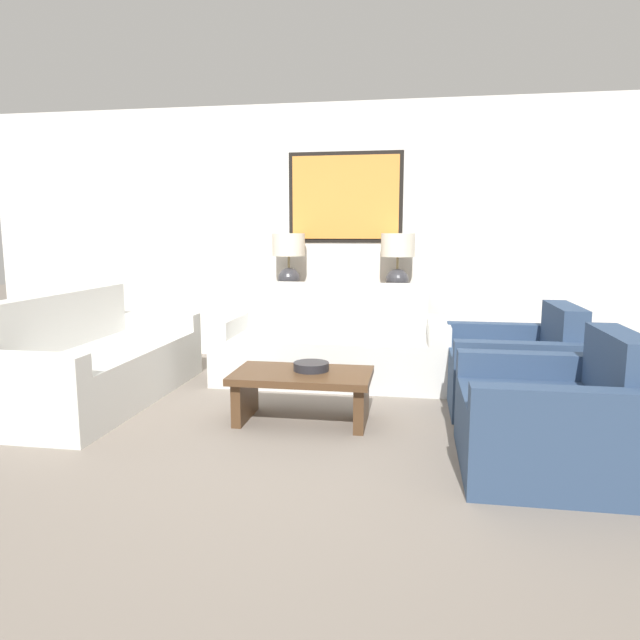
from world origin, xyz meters
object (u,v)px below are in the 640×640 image
(table_lamp_right, at_px, (398,257))
(console_table, at_px, (342,329))
(couch_by_back_wall, at_px, (333,349))
(coffee_table, at_px, (302,386))
(decorative_bowl, at_px, (311,366))
(armchair_near_back_wall, at_px, (515,372))
(table_lamp_left, at_px, (289,257))
(couch_by_side, at_px, (97,365))
(armchair_near_camera, at_px, (551,422))

(table_lamp_right, bearing_deg, console_table, 180.00)
(couch_by_back_wall, relative_size, coffee_table, 2.11)
(decorative_bowl, distance_m, armchair_near_back_wall, 1.59)
(console_table, height_order, table_lamp_left, table_lamp_left)
(table_lamp_right, relative_size, couch_by_side, 0.29)
(couch_by_side, bearing_deg, armchair_near_back_wall, 5.83)
(table_lamp_left, relative_size, couch_by_side, 0.29)
(table_lamp_left, bearing_deg, couch_by_back_wall, -50.13)
(table_lamp_left, distance_m, decorative_bowl, 2.02)
(table_lamp_right, height_order, decorative_bowl, table_lamp_right)
(console_table, xyz_separation_m, armchair_near_back_wall, (1.50, -1.27, -0.08))
(couch_by_side, bearing_deg, console_table, 42.12)
(console_table, relative_size, armchair_near_back_wall, 1.69)
(console_table, distance_m, couch_by_back_wall, 0.67)
(decorative_bowl, relative_size, armchair_near_back_wall, 0.26)
(couch_by_side, bearing_deg, coffee_table, -8.60)
(table_lamp_left, bearing_deg, couch_by_side, -127.31)
(armchair_near_camera, bearing_deg, coffee_table, 158.93)
(couch_by_back_wall, bearing_deg, table_lamp_left, 129.87)
(decorative_bowl, relative_size, armchair_near_camera, 0.26)
(couch_by_back_wall, distance_m, couch_by_side, 2.01)
(decorative_bowl, bearing_deg, table_lamp_left, 107.24)
(table_lamp_left, distance_m, coffee_table, 2.11)
(table_lamp_left, bearing_deg, decorative_bowl, -72.76)
(table_lamp_left, xyz_separation_m, decorative_bowl, (0.56, -1.81, -0.71))
(console_table, relative_size, couch_by_side, 0.81)
(decorative_bowl, bearing_deg, coffee_table, -132.70)
(coffee_table, bearing_deg, console_table, 88.62)
(table_lamp_left, bearing_deg, armchair_near_camera, -50.17)
(table_lamp_right, relative_size, decorative_bowl, 2.37)
(couch_by_back_wall, relative_size, armchair_near_back_wall, 2.09)
(table_lamp_left, height_order, decorative_bowl, table_lamp_left)
(couch_by_side, xyz_separation_m, decorative_bowl, (1.79, -0.20, 0.10))
(console_table, distance_m, decorative_bowl, 1.81)
(couch_by_side, xyz_separation_m, armchair_near_back_wall, (3.28, 0.33, -0.01))
(table_lamp_left, relative_size, table_lamp_right, 1.00)
(armchair_near_camera, bearing_deg, console_table, 121.38)
(console_table, bearing_deg, table_lamp_left, 180.00)
(coffee_table, height_order, armchair_near_back_wall, armchair_near_back_wall)
(coffee_table, distance_m, armchair_near_camera, 1.66)
(table_lamp_left, height_order, armchair_near_back_wall, table_lamp_left)
(decorative_bowl, bearing_deg, console_table, 90.29)
(console_table, bearing_deg, armchair_near_back_wall, -40.22)
(couch_by_back_wall, distance_m, decorative_bowl, 1.15)
(table_lamp_left, height_order, table_lamp_right, same)
(coffee_table, xyz_separation_m, armchair_near_camera, (1.55, -0.60, 0.02))
(armchair_near_back_wall, xyz_separation_m, armchair_near_camera, (0.00, -1.19, 0.00))
(armchair_near_back_wall, distance_m, armchair_near_camera, 1.19)
(decorative_bowl, height_order, armchair_near_back_wall, armchair_near_back_wall)
(table_lamp_left, bearing_deg, console_table, 0.00)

